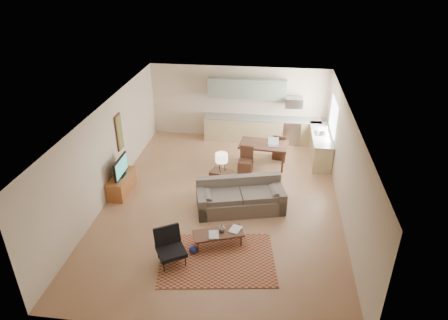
# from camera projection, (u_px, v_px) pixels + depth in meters

# --- Properties ---
(room) EXTENTS (9.00, 9.00, 9.00)m
(room) POSITION_uv_depth(u_px,v_px,m) (223.00, 159.00, 10.76)
(room) COLOR #9A6B4A
(room) RESTS_ON ground
(kitchen_counter_back) EXTENTS (4.26, 0.64, 0.92)m
(kitchen_counter_back) POSITION_uv_depth(u_px,v_px,m) (262.00, 129.00, 14.74)
(kitchen_counter_back) COLOR tan
(kitchen_counter_back) RESTS_ON ground
(kitchen_counter_right) EXTENTS (0.64, 2.26, 0.92)m
(kitchen_counter_right) POSITION_uv_depth(u_px,v_px,m) (320.00, 146.00, 13.47)
(kitchen_counter_right) COLOR tan
(kitchen_counter_right) RESTS_ON ground
(kitchen_range) EXTENTS (0.62, 0.62, 0.90)m
(kitchen_range) POSITION_uv_depth(u_px,v_px,m) (292.00, 131.00, 14.62)
(kitchen_range) COLOR #A5A8AD
(kitchen_range) RESTS_ON ground
(kitchen_microwave) EXTENTS (0.62, 0.40, 0.35)m
(kitchen_microwave) POSITION_uv_depth(u_px,v_px,m) (294.00, 103.00, 14.12)
(kitchen_microwave) COLOR #A5A8AD
(kitchen_microwave) RESTS_ON room
(upper_cabinets) EXTENTS (2.80, 0.34, 0.70)m
(upper_cabinets) POSITION_uv_depth(u_px,v_px,m) (247.00, 89.00, 14.24)
(upper_cabinets) COLOR gray
(upper_cabinets) RESTS_ON room
(window_right) EXTENTS (0.02, 1.40, 1.05)m
(window_right) POSITION_uv_depth(u_px,v_px,m) (333.00, 117.00, 12.93)
(window_right) COLOR white
(window_right) RESTS_ON room
(wall_art_left) EXTENTS (0.06, 0.42, 1.10)m
(wall_art_left) POSITION_uv_depth(u_px,v_px,m) (119.00, 132.00, 11.82)
(wall_art_left) COLOR olive
(wall_art_left) RESTS_ON room
(triptych) EXTENTS (1.70, 0.04, 0.50)m
(triptych) POSITION_uv_depth(u_px,v_px,m) (236.00, 92.00, 14.50)
(triptych) COLOR beige
(triptych) RESTS_ON room
(rug) EXTENTS (2.84, 2.16, 0.02)m
(rug) POSITION_uv_depth(u_px,v_px,m) (217.00, 259.00, 9.21)
(rug) COLOR maroon
(rug) RESTS_ON floor
(sofa) EXTENTS (2.64, 1.65, 0.85)m
(sofa) POSITION_uv_depth(u_px,v_px,m) (240.00, 196.00, 10.80)
(sofa) COLOR #5F554B
(sofa) RESTS_ON floor
(coffee_table) EXTENTS (1.30, 0.87, 0.36)m
(coffee_table) POSITION_uv_depth(u_px,v_px,m) (218.00, 239.00, 9.60)
(coffee_table) COLOR #46281A
(coffee_table) RESTS_ON floor
(book_a) EXTENTS (0.34, 0.40, 0.03)m
(book_a) POSITION_uv_depth(u_px,v_px,m) (209.00, 235.00, 9.42)
(book_a) COLOR maroon
(book_a) RESTS_ON coffee_table
(book_b) EXTENTS (0.44, 0.48, 0.03)m
(book_b) POSITION_uv_depth(u_px,v_px,m) (231.00, 228.00, 9.66)
(book_b) COLOR navy
(book_b) RESTS_ON coffee_table
(vase) EXTENTS (0.23, 0.23, 0.18)m
(vase) POSITION_uv_depth(u_px,v_px,m) (222.00, 228.00, 9.53)
(vase) COLOR black
(vase) RESTS_ON coffee_table
(armchair) EXTENTS (0.96, 0.96, 0.80)m
(armchair) POSITION_uv_depth(u_px,v_px,m) (171.00, 248.00, 8.95)
(armchair) COLOR black
(armchair) RESTS_ON floor
(tv_credenza) EXTENTS (0.47, 1.22, 0.56)m
(tv_credenza) POSITION_uv_depth(u_px,v_px,m) (121.00, 184.00, 11.66)
(tv_credenza) COLOR brown
(tv_credenza) RESTS_ON floor
(tv) EXTENTS (0.09, 0.94, 0.56)m
(tv) POSITION_uv_depth(u_px,v_px,m) (121.00, 167.00, 11.39)
(tv) COLOR black
(tv) RESTS_ON tv_credenza
(console_table) EXTENTS (0.71, 0.57, 0.72)m
(console_table) POSITION_uv_depth(u_px,v_px,m) (222.00, 182.00, 11.60)
(console_table) COLOR #3D2318
(console_table) RESTS_ON floor
(table_lamp) EXTENTS (0.42, 0.42, 0.58)m
(table_lamp) POSITION_uv_depth(u_px,v_px,m) (222.00, 162.00, 11.30)
(table_lamp) COLOR beige
(table_lamp) RESTS_ON console_table
(dining_table) EXTENTS (1.63, 1.05, 0.78)m
(dining_table) POSITION_uv_depth(u_px,v_px,m) (263.00, 155.00, 13.08)
(dining_table) COLOR #3D2318
(dining_table) RESTS_ON floor
(dining_chair_near) EXTENTS (0.47, 0.49, 0.89)m
(dining_chair_near) POSITION_uv_depth(u_px,v_px,m) (246.00, 161.00, 12.57)
(dining_chair_near) COLOR #3D2318
(dining_chair_near) RESTS_ON floor
(dining_chair_far) EXTENTS (0.49, 0.51, 0.90)m
(dining_chair_far) POSITION_uv_depth(u_px,v_px,m) (280.00, 146.00, 13.53)
(dining_chair_far) COLOR #3D2318
(dining_chair_far) RESTS_ON floor
(laptop) EXTENTS (0.33, 0.25, 0.25)m
(laptop) POSITION_uv_depth(u_px,v_px,m) (274.00, 142.00, 12.71)
(laptop) COLOR #A5A8AD
(laptop) RESTS_ON dining_table
(soap_bottle) EXTENTS (0.10, 0.11, 0.19)m
(soap_bottle) POSITION_uv_depth(u_px,v_px,m) (318.00, 128.00, 13.42)
(soap_bottle) COLOR beige
(soap_bottle) RESTS_ON kitchen_counter_right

